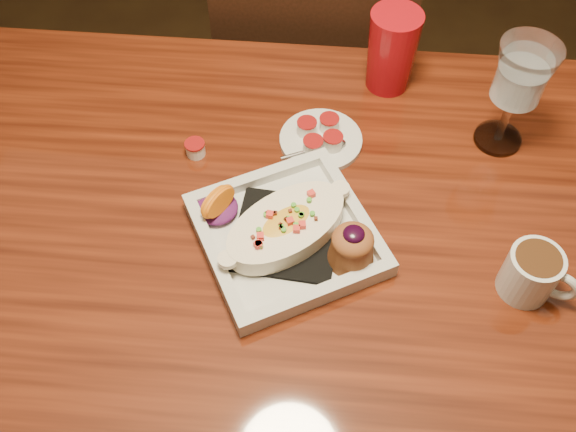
# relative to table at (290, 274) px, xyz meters

# --- Properties ---
(floor) EXTENTS (7.00, 7.00, 0.00)m
(floor) POSITION_rel_table_xyz_m (0.00, 0.00, -0.65)
(floor) COLOR black
(floor) RESTS_ON ground
(table) EXTENTS (1.50, 0.90, 0.75)m
(table) POSITION_rel_table_xyz_m (0.00, 0.00, 0.00)
(table) COLOR maroon
(table) RESTS_ON floor
(chair_far) EXTENTS (0.42, 0.42, 0.93)m
(chair_far) POSITION_rel_table_xyz_m (-0.00, 0.63, -0.15)
(chair_far) COLOR black
(chair_far) RESTS_ON floor
(plate) EXTENTS (0.33, 0.33, 0.08)m
(plate) POSITION_rel_table_xyz_m (0.00, -0.00, 0.12)
(plate) COLOR silver
(plate) RESTS_ON table
(coffee_mug) EXTENTS (0.10, 0.07, 0.08)m
(coffee_mug) POSITION_rel_table_xyz_m (0.34, -0.05, 0.14)
(coffee_mug) COLOR silver
(coffee_mug) RESTS_ON table
(goblet) EXTENTS (0.09, 0.09, 0.20)m
(goblet) POSITION_rel_table_xyz_m (0.33, 0.23, 0.23)
(goblet) COLOR silver
(goblet) RESTS_ON table
(saucer) EXTENTS (0.14, 0.14, 0.09)m
(saucer) POSITION_rel_table_xyz_m (0.03, 0.20, 0.11)
(saucer) COLOR silver
(saucer) RESTS_ON table
(creamer_loose) EXTENTS (0.03, 0.03, 0.03)m
(creamer_loose) POSITION_rel_table_xyz_m (-0.17, 0.16, 0.11)
(creamer_loose) COLOR white
(creamer_loose) RESTS_ON table
(red_tumbler) EXTENTS (0.09, 0.09, 0.15)m
(red_tumbler) POSITION_rel_table_xyz_m (0.14, 0.36, 0.17)
(red_tumbler) COLOR #B90D16
(red_tumbler) RESTS_ON table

